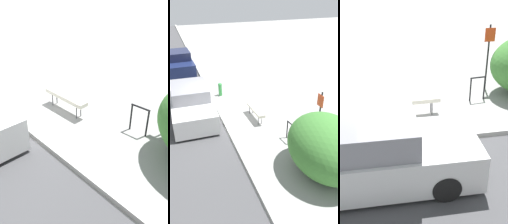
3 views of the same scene
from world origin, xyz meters
TOP-DOWN VIEW (x-y plane):
  - ground_plane at (0.00, 0.00)m, footprint 60.00×60.00m
  - curb at (0.00, 0.00)m, footprint 60.00×0.20m
  - bench at (0.35, 1.49)m, footprint 1.63×0.37m
  - bike_rack at (2.62, 2.18)m, footprint 0.55×0.11m

SIDE VIEW (x-z plane):
  - ground_plane at x=0.00m, z-range 0.00..0.00m
  - curb at x=0.00m, z-range 0.00..0.13m
  - bench at x=0.35m, z-range 0.21..0.76m
  - bike_rack at x=2.62m, z-range 0.09..0.91m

